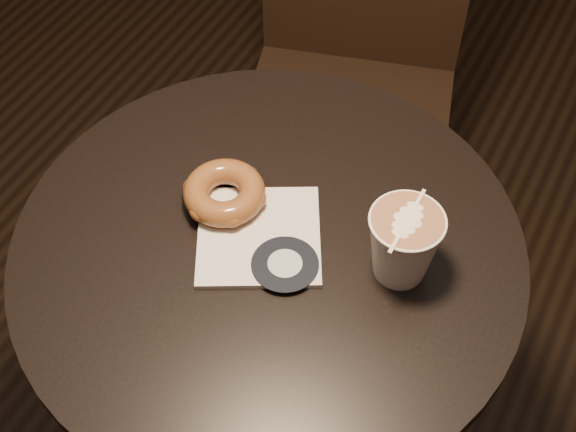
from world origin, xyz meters
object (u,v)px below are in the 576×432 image
at_px(cafe_table, 270,319).
at_px(pastry_bag, 259,236).
at_px(latte_cup, 403,245).
at_px(doughnut, 224,193).
at_px(chair, 356,45).

bearing_deg(cafe_table, pastry_bag, 170.75).
bearing_deg(latte_cup, pastry_bag, -167.72).
xyz_separation_m(cafe_table, doughnut, (-0.09, 0.03, 0.23)).
xyz_separation_m(pastry_bag, doughnut, (-0.07, 0.03, 0.02)).
relative_size(doughnut, latte_cup, 1.07).
bearing_deg(chair, latte_cup, -77.60).
distance_m(cafe_table, pastry_bag, 0.20).
bearing_deg(pastry_bag, latte_cup, -16.30).
relative_size(cafe_table, pastry_bag, 4.53).
bearing_deg(chair, cafe_table, -93.45).
distance_m(doughnut, latte_cup, 0.26).
xyz_separation_m(cafe_table, latte_cup, (0.17, 0.04, 0.25)).
bearing_deg(chair, doughnut, -100.87).
distance_m(cafe_table, doughnut, 0.24).
relative_size(pastry_bag, latte_cup, 1.54).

